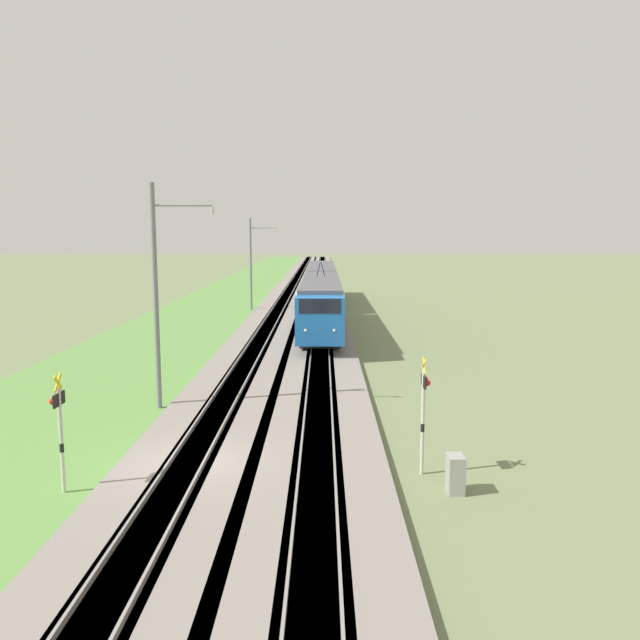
{
  "coord_description": "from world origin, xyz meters",
  "views": [
    {
      "loc": [
        -18.55,
        -4.18,
        7.35
      ],
      "look_at": [
        18.05,
        -4.0,
        2.23
      ],
      "focal_mm": 35.0,
      "sensor_mm": 36.0,
      "label": 1
    }
  ],
  "objects": [
    {
      "name": "ground_plane",
      "position": [
        0.0,
        0.0,
        0.0
      ],
      "size": [
        400.0,
        400.0,
        0.0
      ],
      "primitive_type": "plane",
      "color": "#6B7A51"
    },
    {
      "name": "ballast_main",
      "position": [
        50.0,
        0.0,
        0.15
      ],
      "size": [
        240.0,
        4.4,
        0.3
      ],
      "color": "gray",
      "rests_on": "ground"
    },
    {
      "name": "ballast_adjacent",
      "position": [
        50.0,
        -4.0,
        0.15
      ],
      "size": [
        240.0,
        4.4,
        0.3
      ],
      "color": "gray",
      "rests_on": "ground"
    },
    {
      "name": "track_main",
      "position": [
        50.0,
        0.0,
        0.16
      ],
      "size": [
        240.0,
        1.57,
        0.45
      ],
      "color": "#4C4238",
      "rests_on": "ground"
    },
    {
      "name": "track_adjacent",
      "position": [
        50.0,
        -4.0,
        0.16
      ],
      "size": [
        240.0,
        1.57,
        0.45
      ],
      "color": "#4C4238",
      "rests_on": "ground"
    },
    {
      "name": "grass_verge",
      "position": [
        50.0,
        5.71,
        0.06
      ],
      "size": [
        240.0,
        12.26,
        0.12
      ],
      "color": "#5B8E42",
      "rests_on": "ground"
    },
    {
      "name": "passenger_train",
      "position": [
        37.19,
        -4.0,
        2.38
      ],
      "size": [
        41.9,
        2.96,
        5.08
      ],
      "rotation": [
        0.0,
        0.0,
        3.14
      ],
      "color": "blue",
      "rests_on": "ground"
    },
    {
      "name": "crossing_signal_near",
      "position": [
        -1.9,
        3.12,
        2.15
      ],
      "size": [
        0.7,
        0.23,
        3.53
      ],
      "rotation": [
        0.0,
        0.0,
        1.57
      ],
      "color": "beige",
      "rests_on": "ground"
    },
    {
      "name": "crossing_signal_far",
      "position": [
        -0.21,
        -7.23,
        2.23
      ],
      "size": [
        0.7,
        0.23,
        3.64
      ],
      "rotation": [
        0.0,
        0.0,
        -1.57
      ],
      "color": "beige",
      "rests_on": "ground"
    },
    {
      "name": "catenary_mast_near",
      "position": [
        6.66,
        2.59,
        4.82
      ],
      "size": [
        0.22,
        2.56,
        9.34
      ],
      "color": "slate",
      "rests_on": "ground"
    },
    {
      "name": "catenary_mast_mid",
      "position": [
        40.23,
        2.59,
        4.5
      ],
      "size": [
        0.22,
        2.56,
        8.72
      ],
      "color": "slate",
      "rests_on": "ground"
    },
    {
      "name": "equipment_cabinet",
      "position": [
        -1.58,
        -7.95,
        0.55
      ],
      "size": [
        0.65,
        0.45,
        1.1
      ],
      "color": "gray",
      "rests_on": "ground"
    }
  ]
}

